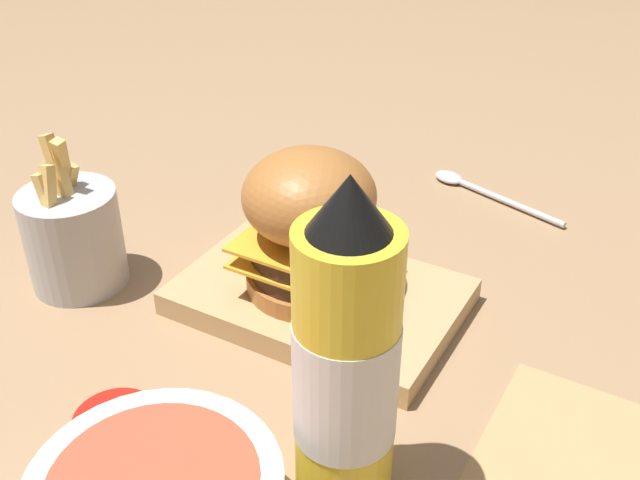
% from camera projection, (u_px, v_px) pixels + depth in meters
% --- Properties ---
extents(ground_plane, '(6.00, 6.00, 0.00)m').
position_uv_depth(ground_plane, '(339.00, 309.00, 0.69)').
color(ground_plane, '#9E7A56').
extents(serving_board, '(0.25, 0.17, 0.02)m').
position_uv_depth(serving_board, '(320.00, 297.00, 0.69)').
color(serving_board, tan).
rests_on(serving_board, ground_plane).
extents(burger, '(0.12, 0.12, 0.13)m').
position_uv_depth(burger, '(309.00, 222.00, 0.65)').
color(burger, '#AD6B33').
rests_on(burger, serving_board).
extents(ketchup_bottle, '(0.07, 0.07, 0.24)m').
position_uv_depth(ketchup_bottle, '(346.00, 366.00, 0.46)').
color(ketchup_bottle, yellow).
rests_on(ketchup_bottle, ground_plane).
extents(fries_basket, '(0.09, 0.09, 0.15)m').
position_uv_depth(fries_basket, '(73.00, 236.00, 0.70)').
color(fries_basket, '#B7B7BC').
rests_on(fries_basket, ground_plane).
extents(spoon, '(0.17, 0.07, 0.01)m').
position_uv_depth(spoon, '(473.00, 187.00, 0.88)').
color(spoon, silver).
rests_on(spoon, ground_plane).
extents(ketchup_puddle, '(0.06, 0.06, 0.00)m').
position_uv_depth(ketchup_puddle, '(115.00, 417.00, 0.57)').
color(ketchup_puddle, '#B21E14').
rests_on(ketchup_puddle, ground_plane).
extents(parchment_square, '(0.15, 0.15, 0.00)m').
position_uv_depth(parchment_square, '(589.00, 456.00, 0.54)').
color(parchment_square, tan).
rests_on(parchment_square, ground_plane).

